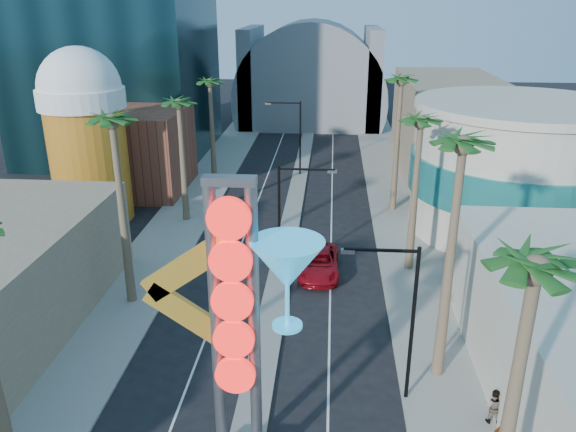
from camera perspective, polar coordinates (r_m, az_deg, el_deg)
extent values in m
cube|color=gray|center=(53.97, -9.47, 1.61)|extent=(5.00, 100.00, 0.15)
cube|color=gray|center=(52.80, 10.99, 1.06)|extent=(5.00, 100.00, 0.15)
cube|color=gray|center=(55.36, 0.86, 2.41)|extent=(1.60, 84.00, 0.15)
cube|color=brown|center=(57.45, -15.36, 6.44)|extent=(10.00, 10.00, 8.00)
cube|color=#8F715C|center=(64.88, 15.91, 8.94)|extent=(10.00, 20.00, 10.00)
cylinder|color=#C5861A|center=(50.41, -19.48, 5.13)|extent=(6.40, 6.40, 10.00)
cylinder|color=white|center=(49.30, -20.26, 11.16)|extent=(7.00, 7.00, 1.60)
sphere|color=white|center=(49.18, -20.38, 12.08)|extent=(6.60, 6.60, 6.60)
cylinder|color=beige|center=(48.43, 22.06, 4.16)|extent=(16.00, 16.00, 10.00)
cylinder|color=teal|center=(48.43, 22.06, 4.16)|extent=(16.60, 16.60, 3.00)
cylinder|color=beige|center=(47.29, 22.95, 10.30)|extent=(16.60, 16.60, 0.60)
cylinder|color=slate|center=(87.47, 2.35, 12.07)|extent=(22.00, 16.00, 22.00)
cube|color=slate|center=(87.84, -3.68, 14.06)|extent=(2.00, 16.00, 14.00)
cube|color=slate|center=(87.17, 8.47, 13.82)|extent=(2.00, 16.00, 14.00)
cylinder|color=slate|center=(21.12, -7.28, -11.80)|extent=(0.44, 0.44, 12.00)
cylinder|color=slate|center=(20.90, -3.43, -12.04)|extent=(0.44, 0.44, 12.00)
cube|color=slate|center=(18.45, -5.99, 3.59)|extent=(1.80, 0.50, 0.30)
cylinder|color=red|center=(18.53, -6.03, -0.27)|extent=(1.50, 0.25, 1.50)
cylinder|color=red|center=(19.15, -5.86, -4.59)|extent=(1.50, 0.25, 1.50)
cylinder|color=red|center=(19.87, -5.69, -8.61)|extent=(1.50, 0.25, 1.50)
cylinder|color=red|center=(20.69, -5.53, -12.34)|extent=(1.50, 0.25, 1.50)
cylinder|color=red|center=(21.58, -5.38, -15.77)|extent=(1.50, 0.25, 1.50)
cube|color=gold|center=(19.99, -10.17, -5.11)|extent=(3.47, 0.25, 2.80)
cube|color=gold|center=(20.94, -9.81, -10.02)|extent=(3.47, 0.25, 2.80)
cone|color=#28ACE5|center=(19.34, -0.08, -5.02)|extent=(2.60, 2.60, 1.80)
cylinder|color=#28ACE5|center=(20.10, -0.08, -9.11)|extent=(0.16, 0.16, 1.60)
cylinder|color=#28ACE5|center=(20.52, -0.08, -11.04)|extent=(1.10, 1.10, 0.12)
cylinder|color=black|center=(37.17, -0.90, -0.81)|extent=(0.18, 0.18, 8.00)
cube|color=black|center=(35.79, 1.94, 4.76)|extent=(3.60, 0.12, 0.12)
cube|color=slate|center=(35.79, 4.51, 4.53)|extent=(0.60, 0.25, 0.18)
cylinder|color=black|center=(60.02, 1.25, 7.81)|extent=(0.18, 0.18, 8.00)
cube|color=black|center=(59.38, -0.49, 11.41)|extent=(3.60, 0.12, 0.12)
cube|color=slate|center=(59.56, -2.05, 11.33)|extent=(0.60, 0.25, 0.18)
cylinder|color=black|center=(26.59, 12.50, -10.99)|extent=(0.18, 0.18, 8.00)
cube|color=black|center=(24.60, 9.46, -3.45)|extent=(3.24, 0.12, 0.12)
cube|color=slate|center=(24.55, 6.09, -3.58)|extent=(0.60, 0.25, 0.18)
cylinder|color=brown|center=(34.89, -16.43, -0.13)|extent=(0.40, 0.40, 11.50)
sphere|color=#184517|center=(33.32, -17.46, 9.11)|extent=(2.40, 2.40, 2.40)
cylinder|color=brown|center=(47.75, -10.63, 5.15)|extent=(0.40, 0.40, 10.00)
sphere|color=#184517|center=(46.64, -11.05, 11.05)|extent=(2.40, 2.40, 2.40)
cylinder|color=brown|center=(59.05, -7.70, 8.40)|extent=(0.40, 0.40, 10.00)
sphere|color=#184517|center=(58.16, -7.95, 13.20)|extent=(2.40, 2.40, 2.40)
cylinder|color=brown|center=(19.80, 21.42, -19.51)|extent=(0.40, 0.40, 11.00)
sphere|color=#184517|center=(16.89, 23.90, -5.06)|extent=(2.40, 2.40, 2.40)
cylinder|color=brown|center=(27.67, 16.02, -5.25)|extent=(0.40, 0.40, 12.00)
sphere|color=#184517|center=(25.65, 17.37, 6.85)|extent=(2.40, 2.40, 2.40)
cylinder|color=brown|center=(38.87, 12.70, 1.64)|extent=(0.40, 0.40, 10.50)
sphere|color=#184517|center=(37.48, 13.35, 9.21)|extent=(2.40, 2.40, 2.40)
cylinder|color=brown|center=(50.13, 10.99, 6.78)|extent=(0.40, 0.40, 11.50)
sphere|color=#184517|center=(49.05, 11.46, 13.29)|extent=(2.40, 2.40, 2.40)
imported|color=#A70C18|center=(39.14, 3.16, -4.74)|extent=(2.77, 5.95, 1.65)
imported|color=gray|center=(27.92, 20.11, -17.68)|extent=(0.98, 0.85, 1.71)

